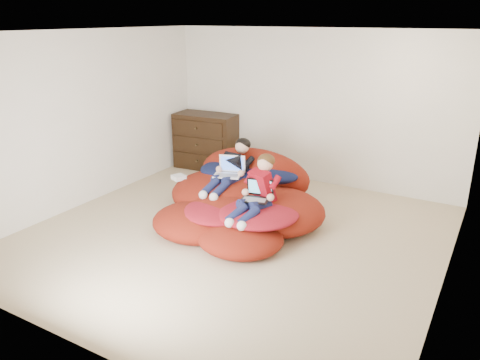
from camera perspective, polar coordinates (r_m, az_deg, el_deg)
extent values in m
cube|color=#C4B08C|center=(6.12, -0.76, -7.77)|extent=(5.10, 5.10, 0.25)
cube|color=white|center=(7.83, 8.75, 8.74)|extent=(5.10, 0.02, 2.50)
cube|color=white|center=(3.81, -20.63, -3.79)|extent=(5.10, 0.02, 2.50)
cube|color=white|center=(7.21, -18.35, 7.07)|extent=(0.02, 5.10, 2.50)
cube|color=white|center=(4.89, 25.34, 0.61)|extent=(0.02, 5.10, 2.50)
cube|color=silver|center=(5.44, -0.89, 17.73)|extent=(5.10, 5.10, 0.02)
cube|color=black|center=(8.61, -4.12, 4.77)|extent=(1.16, 0.65, 1.00)
cube|color=black|center=(8.46, -5.17, 2.36)|extent=(1.00, 0.11, 0.24)
cylinder|color=#4C3F26|center=(8.45, -5.24, 2.33)|extent=(0.04, 0.06, 0.03)
cube|color=black|center=(8.38, -5.23, 4.33)|extent=(1.00, 0.11, 0.24)
cylinder|color=#4C3F26|center=(8.36, -5.31, 4.30)|extent=(0.04, 0.06, 0.03)
cube|color=black|center=(8.31, -5.29, 6.33)|extent=(1.00, 0.11, 0.24)
cylinder|color=#4C3F26|center=(8.29, -5.37, 6.30)|extent=(0.04, 0.06, 0.03)
ellipsoid|color=maroon|center=(6.81, -1.50, -1.68)|extent=(1.69, 1.51, 0.61)
ellipsoid|color=maroon|center=(6.29, 4.03, -3.76)|extent=(1.41, 1.37, 0.51)
ellipsoid|color=maroon|center=(6.19, -1.04, -4.31)|extent=(1.45, 1.16, 0.46)
ellipsoid|color=maroon|center=(6.12, -5.20, -5.08)|extent=(1.21, 1.11, 0.40)
ellipsoid|color=maroon|center=(5.70, -0.01, -7.04)|extent=(1.08, 0.98, 0.35)
ellipsoid|color=maroon|center=(7.08, 1.72, 0.71)|extent=(1.79, 0.79, 0.79)
ellipsoid|color=#131B46|center=(6.97, -1.06, 1.10)|extent=(0.98, 0.80, 0.25)
ellipsoid|color=#131B46|center=(6.75, 3.47, 0.81)|extent=(0.92, 0.64, 0.22)
ellipsoid|color=#A61724|center=(5.87, 2.17, -3.99)|extent=(1.05, 1.05, 0.19)
ellipsoid|color=#A61724|center=(5.99, -2.90, -3.90)|extent=(0.92, 0.82, 0.16)
ellipsoid|color=white|center=(7.18, 0.08, 2.83)|extent=(0.42, 0.27, 0.27)
cube|color=black|center=(6.71, -0.34, 1.81)|extent=(0.35, 0.43, 0.42)
sphere|color=#E1A68A|center=(6.76, 0.27, 4.08)|extent=(0.20, 0.20, 0.20)
ellipsoid|color=black|center=(6.77, 0.38, 4.42)|extent=(0.23, 0.21, 0.17)
cylinder|color=#151C44|center=(6.55, -2.27, 0.12)|extent=(0.18, 0.35, 0.18)
cylinder|color=#151C44|center=(6.33, -3.67, -0.88)|extent=(0.16, 0.33, 0.21)
sphere|color=white|center=(6.22, -4.52, -1.82)|extent=(0.12, 0.12, 0.12)
cylinder|color=#151C44|center=(6.47, -1.02, -0.12)|extent=(0.18, 0.35, 0.18)
cylinder|color=#151C44|center=(6.25, -2.39, -1.14)|extent=(0.16, 0.33, 0.21)
sphere|color=white|center=(6.14, -3.23, -2.11)|extent=(0.12, 0.12, 0.12)
cube|color=#A00E1A|center=(5.94, 2.77, -0.77)|extent=(0.36, 0.35, 0.45)
sphere|color=#E1A68A|center=(5.90, 3.10, 2.01)|extent=(0.20, 0.20, 0.20)
ellipsoid|color=#462C12|center=(5.91, 3.22, 2.40)|extent=(0.23, 0.21, 0.17)
cylinder|color=#151C44|center=(5.86, 1.03, -2.89)|extent=(0.23, 0.35, 0.18)
cylinder|color=#151C44|center=(5.64, -0.40, -4.12)|extent=(0.20, 0.33, 0.21)
sphere|color=white|center=(5.53, -1.28, -5.25)|extent=(0.12, 0.12, 0.12)
cylinder|color=#151C44|center=(5.79, 2.47, -3.20)|extent=(0.23, 0.35, 0.18)
cylinder|color=#151C44|center=(5.56, 1.08, -4.46)|extent=(0.20, 0.33, 0.21)
sphere|color=white|center=(5.45, 0.21, -5.61)|extent=(0.12, 0.12, 0.12)
cube|color=white|center=(6.50, -1.59, 0.56)|extent=(0.43, 0.36, 0.01)
cube|color=gray|center=(6.49, -1.65, 0.60)|extent=(0.34, 0.23, 0.00)
cube|color=white|center=(6.58, -0.94, 2.02)|extent=(0.36, 0.16, 0.26)
cube|color=blue|center=(6.57, -0.97, 2.02)|extent=(0.32, 0.13, 0.21)
cube|color=black|center=(5.81, 1.82, -2.43)|extent=(0.38, 0.31, 0.01)
cube|color=gray|center=(5.80, 1.76, -2.38)|extent=(0.31, 0.19, 0.00)
cube|color=black|center=(5.88, 2.49, -0.86)|extent=(0.34, 0.14, 0.23)
cube|color=teal|center=(5.88, 2.46, -0.87)|extent=(0.30, 0.11, 0.19)
cube|color=white|center=(6.94, -7.48, 0.32)|extent=(0.22, 0.22, 0.06)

